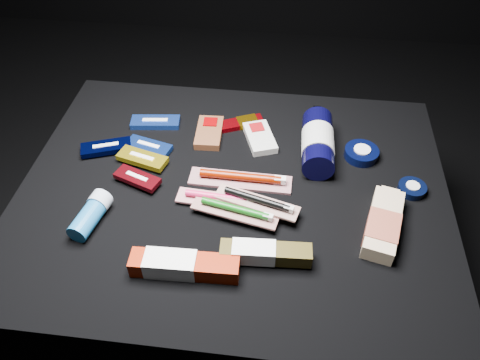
# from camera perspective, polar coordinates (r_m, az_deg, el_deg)

# --- Properties ---
(ground) EXTENTS (3.00, 3.00, 0.00)m
(ground) POSITION_cam_1_polar(r_m,az_deg,el_deg) (1.39, -0.68, -12.52)
(ground) COLOR black
(ground) RESTS_ON ground
(cloth_table) EXTENTS (0.98, 0.78, 0.40)m
(cloth_table) POSITION_cam_1_polar(r_m,az_deg,el_deg) (1.22, -0.76, -7.53)
(cloth_table) COLOR black
(cloth_table) RESTS_ON ground
(luna_bar_0) EXTENTS (0.13, 0.06, 0.02)m
(luna_bar_0) POSITION_cam_1_polar(r_m,az_deg,el_deg) (1.26, -10.27, 6.95)
(luna_bar_0) COLOR #1E45B1
(luna_bar_0) RESTS_ON cloth_table
(luna_bar_1) EXTENTS (0.12, 0.07, 0.02)m
(luna_bar_1) POSITION_cam_1_polar(r_m,az_deg,el_deg) (1.19, -11.06, 4.03)
(luna_bar_1) COLOR #173A96
(luna_bar_1) RESTS_ON cloth_table
(luna_bar_2) EXTENTS (0.13, 0.08, 0.02)m
(luna_bar_2) POSITION_cam_1_polar(r_m,az_deg,el_deg) (1.20, -15.99, 3.84)
(luna_bar_2) COLOR black
(luna_bar_2) RESTS_ON cloth_table
(luna_bar_3) EXTENTS (0.13, 0.08, 0.02)m
(luna_bar_3) POSITION_cam_1_polar(r_m,az_deg,el_deg) (1.15, -11.81, 2.59)
(luna_bar_3) COLOR gold
(luna_bar_3) RESTS_ON cloth_table
(luna_bar_4) EXTENTS (0.12, 0.08, 0.01)m
(luna_bar_4) POSITION_cam_1_polar(r_m,az_deg,el_deg) (1.10, -12.40, 0.21)
(luna_bar_4) COLOR maroon
(luna_bar_4) RESTS_ON cloth_table
(clif_bar_0) EXTENTS (0.07, 0.12, 0.02)m
(clif_bar_0) POSITION_cam_1_polar(r_m,az_deg,el_deg) (1.21, -3.75, 5.94)
(clif_bar_0) COLOR brown
(clif_bar_0) RESTS_ON cloth_table
(clif_bar_1) EXTENTS (0.10, 0.13, 0.02)m
(clif_bar_1) POSITION_cam_1_polar(r_m,az_deg,el_deg) (1.19, 2.37, 5.33)
(clif_bar_1) COLOR silver
(clif_bar_1) RESTS_ON cloth_table
(power_bar) EXTENTS (0.13, 0.08, 0.02)m
(power_bar) POSITION_cam_1_polar(r_m,az_deg,el_deg) (1.24, 0.29, 6.97)
(power_bar) COLOR maroon
(power_bar) RESTS_ON cloth_table
(lotion_bottle) EXTENTS (0.08, 0.24, 0.08)m
(lotion_bottle) POSITION_cam_1_polar(r_m,az_deg,el_deg) (1.15, 9.46, 4.56)
(lotion_bottle) COLOR black
(lotion_bottle) RESTS_ON cloth_table
(cream_tin_upper) EXTENTS (0.08, 0.08, 0.03)m
(cream_tin_upper) POSITION_cam_1_polar(r_m,az_deg,el_deg) (1.18, 14.58, 3.19)
(cream_tin_upper) COLOR black
(cream_tin_upper) RESTS_ON cloth_table
(cream_tin_lower) EXTENTS (0.06, 0.06, 0.02)m
(cream_tin_lower) POSITION_cam_1_polar(r_m,az_deg,el_deg) (1.13, 20.23, -0.97)
(cream_tin_lower) COLOR black
(cream_tin_lower) RESTS_ON cloth_table
(bodywash_bottle) EXTENTS (0.10, 0.20, 0.04)m
(bodywash_bottle) POSITION_cam_1_polar(r_m,az_deg,el_deg) (1.02, 17.04, -5.28)
(bodywash_bottle) COLOR beige
(bodywash_bottle) RESTS_ON cloth_table
(deodorant_stick) EXTENTS (0.07, 0.12, 0.05)m
(deodorant_stick) POSITION_cam_1_polar(r_m,az_deg,el_deg) (1.04, -17.72, -4.04)
(deodorant_stick) COLOR #19629D
(deodorant_stick) RESTS_ON cloth_table
(toothbrush_pack_0) EXTENTS (0.24, 0.06, 0.03)m
(toothbrush_pack_0) POSITION_cam_1_polar(r_m,az_deg,el_deg) (1.08, 0.21, 0.13)
(toothbrush_pack_0) COLOR #AFA7A4
(toothbrush_pack_0) RESTS_ON cloth_table
(toothbrush_pack_1) EXTENTS (0.19, 0.06, 0.02)m
(toothbrush_pack_1) POSITION_cam_1_polar(r_m,az_deg,el_deg) (1.03, -2.44, -2.31)
(toothbrush_pack_1) COLOR beige
(toothbrush_pack_1) RESTS_ON cloth_table
(toothbrush_pack_2) EXTENTS (0.19, 0.08, 0.02)m
(toothbrush_pack_2) POSITION_cam_1_polar(r_m,az_deg,el_deg) (1.00, -0.47, -3.75)
(toothbrush_pack_2) COLOR #A6A19C
(toothbrush_pack_2) RESTS_ON cloth_table
(toothbrush_pack_3) EXTENTS (0.19, 0.09, 0.02)m
(toothbrush_pack_3) POSITION_cam_1_polar(r_m,az_deg,el_deg) (1.01, 2.21, -2.61)
(toothbrush_pack_3) COLOR beige
(toothbrush_pack_3) RESTS_ON cloth_table
(toothpaste_carton_red) EXTENTS (0.21, 0.05, 0.04)m
(toothpaste_carton_red) POSITION_cam_1_polar(r_m,az_deg,el_deg) (0.92, -7.36, -10.27)
(toothpaste_carton_red) COLOR #911800
(toothpaste_carton_red) RESTS_ON cloth_table
(toothpaste_carton_green) EXTENTS (0.18, 0.05, 0.03)m
(toothpaste_carton_green) POSITION_cam_1_polar(r_m,az_deg,el_deg) (0.93, 2.63, -8.86)
(toothpaste_carton_green) COLOR #372E0B
(toothpaste_carton_green) RESTS_ON cloth_table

